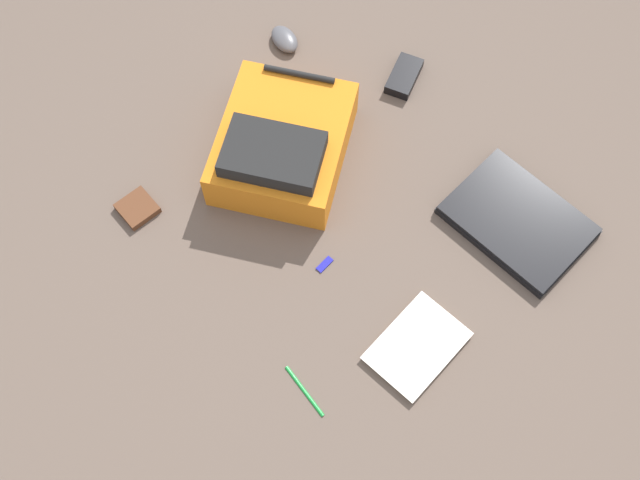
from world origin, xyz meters
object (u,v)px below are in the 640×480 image
at_px(backpack, 282,145).
at_px(computer_mouse, 285,39).
at_px(book_manual, 417,346).
at_px(power_brick, 404,76).
at_px(usb_stick, 325,264).
at_px(laptop, 518,221).
at_px(earbud_pouch, 137,208).
at_px(pen_black, 304,391).

height_order(backpack, computer_mouse, backpack).
bearing_deg(backpack, book_manual, 160.13).
height_order(power_brick, usb_stick, power_brick).
distance_m(backpack, laptop, 0.64).
bearing_deg(power_brick, earbud_pouch, 68.31).
height_order(backpack, power_brick, backpack).
distance_m(backpack, book_manual, 0.63).
bearing_deg(pen_black, book_manual, -120.30).
bearing_deg(computer_mouse, book_manual, 80.27).
height_order(pen_black, usb_stick, pen_black).
distance_m(backpack, power_brick, 0.43).
relative_size(book_manual, computer_mouse, 2.36).
relative_size(pen_black, earbud_pouch, 1.64).
xyz_separation_m(pen_black, earbud_pouch, (0.64, -0.11, 0.01)).
bearing_deg(laptop, power_brick, -21.20).
distance_m(book_manual, usb_stick, 0.31).
distance_m(computer_mouse, usb_stick, 0.71).
bearing_deg(book_manual, pen_black, 59.70).
xyz_separation_m(backpack, laptop, (-0.60, -0.22, -0.06)).
height_order(computer_mouse, power_brick, computer_mouse).
relative_size(laptop, pen_black, 2.57).
xyz_separation_m(power_brick, earbud_pouch, (0.30, 0.76, -0.01)).
bearing_deg(usb_stick, power_brick, -73.51).
height_order(computer_mouse, usb_stick, computer_mouse).
bearing_deg(book_manual, power_brick, -52.34).
height_order(backpack, laptop, backpack).
distance_m(backpack, pen_black, 0.64).
bearing_deg(pen_black, power_brick, -68.99).
bearing_deg(backpack, computer_mouse, -51.58).
height_order(laptop, earbud_pouch, laptop).
distance_m(computer_mouse, earbud_pouch, 0.66).
bearing_deg(book_manual, laptop, -91.62).
height_order(computer_mouse, pen_black, computer_mouse).
height_order(earbud_pouch, usb_stick, earbud_pouch).
bearing_deg(earbud_pouch, laptop, -144.29).
distance_m(computer_mouse, pen_black, 1.03).
height_order(computer_mouse, earbud_pouch, computer_mouse).
bearing_deg(earbud_pouch, computer_mouse, -86.32).
bearing_deg(laptop, earbud_pouch, 35.71).
bearing_deg(earbud_pouch, book_manual, -169.81).
xyz_separation_m(power_brick, pen_black, (-0.34, 0.87, -0.01)).
relative_size(power_brick, pen_black, 0.91).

